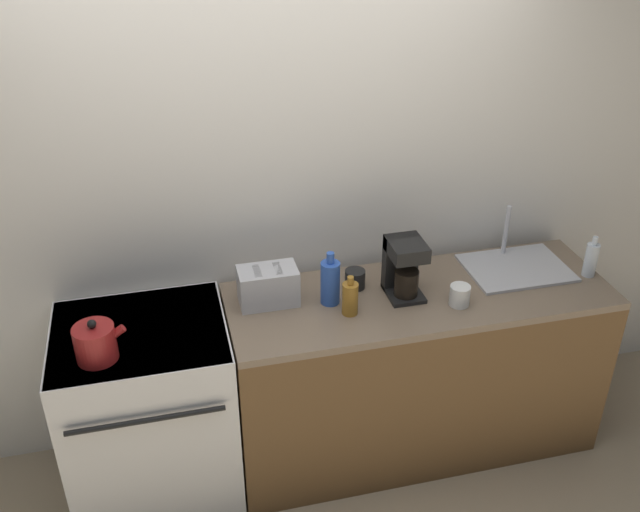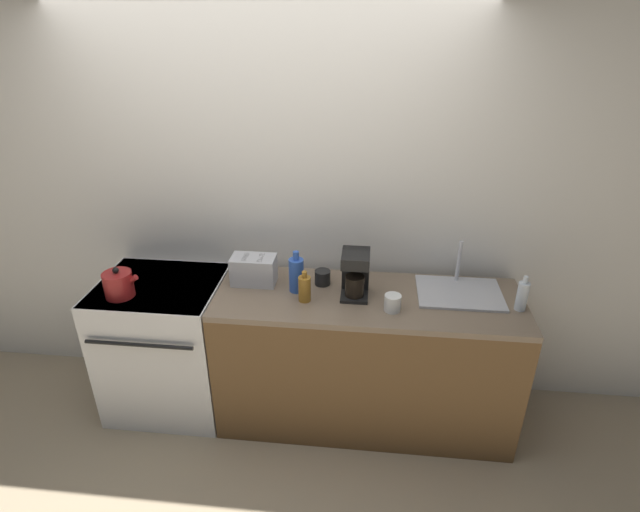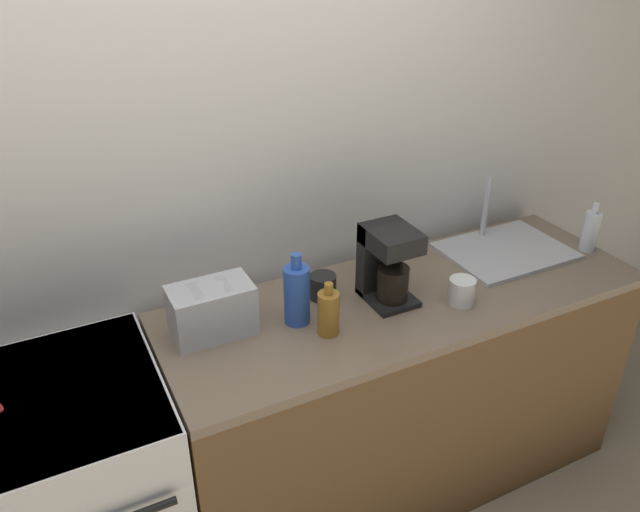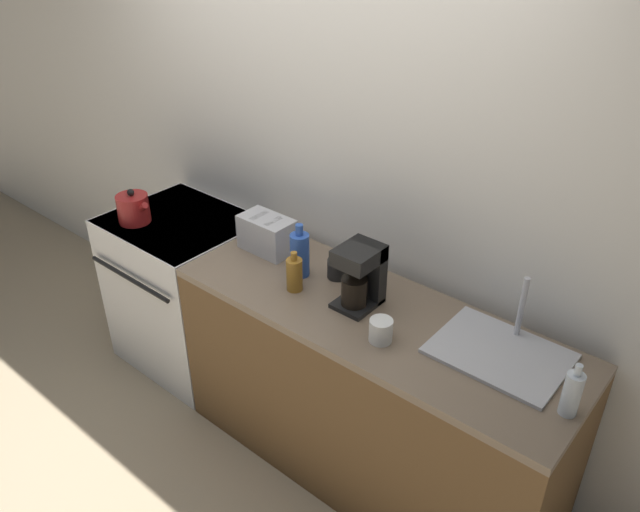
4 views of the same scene
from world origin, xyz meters
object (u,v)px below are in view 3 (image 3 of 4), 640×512
Objects in this scene: bottle_blue at (297,294)px; cup_white at (462,291)px; stove at (57,509)px; bottle_clear at (590,231)px; coffee_maker at (387,261)px; cup_black at (323,286)px; bottle_amber at (328,313)px; toaster at (212,310)px.

cup_white is (0.57, -0.16, -0.06)m from bottle_blue.
bottle_blue reaches higher than stove.
cup_white is (-0.72, -0.09, -0.04)m from bottle_clear.
coffee_maker is at bearing 0.76° from stove.
stove is 1.14m from cup_black.
bottle_amber is 1.97× the size of cup_black.
cup_white is (0.22, -0.16, -0.10)m from coffee_maker.
toaster is at bearing 164.91° from cup_white.
stove is at bearing 178.58° from bottle_clear.
bottle_blue is (-0.35, 0.00, -0.04)m from coffee_maker.
stove is at bearing 174.52° from bottle_amber.
bottle_amber is at bearing -59.47° from bottle_blue.
coffee_maker reaches higher than cup_black.
cup_white is 0.50m from cup_black.
bottle_blue is at bearing 164.25° from cup_white.
cup_black is (0.42, 0.03, -0.04)m from toaster.
bottle_clear is (1.57, -0.14, 0.00)m from toaster.
stove is at bearing -179.24° from coffee_maker.
coffee_maker is at bearing 20.20° from bottle_amber.
cup_black is (0.15, 0.10, -0.06)m from bottle_blue.
coffee_maker is at bearing 144.18° from cup_white.
bottle_clear is at bearing -4.24° from coffee_maker.
toaster reaches higher than stove.
bottle_blue is 1.23× the size of bottle_clear.
bottle_clear is at bearing -3.20° from bottle_blue.
bottle_blue is (0.87, 0.02, 0.56)m from stove.
stove is at bearing 174.35° from cup_white.
bottle_clear is 1.16m from cup_black.
bottle_amber is at bearing -5.48° from stove.
bottle_clear is (0.94, -0.07, -0.06)m from coffee_maker.
stove is 3.42× the size of toaster.
bottle_blue reaches higher than toaster.
cup_white is (1.44, -0.14, 0.50)m from stove.
cup_white is at bearing -5.95° from bottle_amber.
cup_black is at bearing 33.06° from bottle_blue.
bottle_clear is at bearing -8.35° from cup_black.
cup_white is (0.85, -0.23, -0.04)m from toaster.
coffee_maker is 1.08× the size of bottle_blue.
bottle_amber is at bearing -112.28° from cup_black.
stove is 9.48× the size of cup_black.
toaster is 0.38m from bottle_amber.
bottle_amber is (0.06, -0.11, -0.03)m from bottle_blue.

